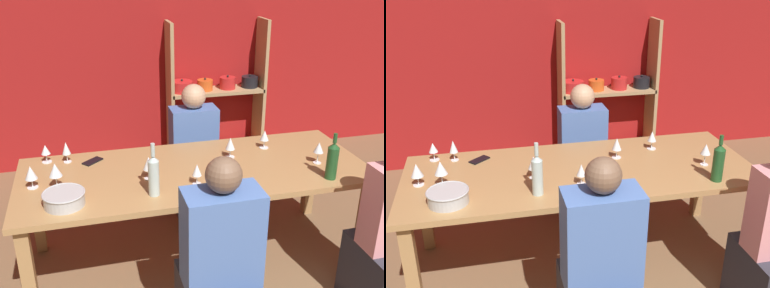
% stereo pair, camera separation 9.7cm
% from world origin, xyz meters
% --- Properties ---
extents(wall_back_red, '(8.80, 0.06, 2.70)m').
position_xyz_m(wall_back_red, '(0.00, 3.83, 1.35)').
color(wall_back_red, '#A31919').
rests_on(wall_back_red, ground_plane).
extents(shelf_unit, '(1.06, 0.30, 1.54)m').
position_xyz_m(shelf_unit, '(0.72, 3.63, 0.55)').
color(shelf_unit, tan).
rests_on(shelf_unit, ground_plane).
extents(dining_table, '(2.45, 0.97, 0.76)m').
position_xyz_m(dining_table, '(0.04, 1.87, 0.68)').
color(dining_table, '#AD7F4C').
rests_on(dining_table, ground_plane).
extents(mixing_bowl, '(0.26, 0.26, 0.09)m').
position_xyz_m(mixing_bowl, '(-0.85, 1.59, 0.80)').
color(mixing_bowl, '#B7BABC').
rests_on(mixing_bowl, dining_table).
extents(wine_bottle_green, '(0.08, 0.08, 0.32)m').
position_xyz_m(wine_bottle_green, '(0.89, 1.51, 0.89)').
color(wine_bottle_green, '#1E4C23').
rests_on(wine_bottle_green, dining_table).
extents(wine_bottle_dark, '(0.07, 0.07, 0.35)m').
position_xyz_m(wine_bottle_dark, '(-0.31, 1.58, 0.90)').
color(wine_bottle_dark, '#B2C6C1').
rests_on(wine_bottle_dark, dining_table).
extents(wine_glass_red_a, '(0.06, 0.06, 0.16)m').
position_xyz_m(wine_glass_red_a, '(-0.84, 2.21, 0.86)').
color(wine_glass_red_a, white).
rests_on(wine_glass_red_a, dining_table).
extents(wine_glass_red_b, '(0.07, 0.07, 0.16)m').
position_xyz_m(wine_glass_red_b, '(0.92, 1.75, 0.87)').
color(wine_glass_red_b, white).
rests_on(wine_glass_red_b, dining_table).
extents(wine_glass_white_a, '(0.07, 0.07, 0.15)m').
position_xyz_m(wine_glass_white_a, '(0.34, 2.00, 0.86)').
color(wine_glass_white_a, white).
rests_on(wine_glass_white_a, dining_table).
extents(wine_glass_empty_a, '(0.08, 0.08, 0.15)m').
position_xyz_m(wine_glass_empty_a, '(-1.06, 1.86, 0.86)').
color(wine_glass_empty_a, white).
rests_on(wine_glass_empty_a, dining_table).
extents(wine_glass_red_c, '(0.07, 0.07, 0.14)m').
position_xyz_m(wine_glass_red_c, '(0.66, 2.10, 0.86)').
color(wine_glass_red_c, white).
rests_on(wine_glass_red_c, dining_table).
extents(wine_glass_empty_b, '(0.07, 0.07, 0.13)m').
position_xyz_m(wine_glass_empty_b, '(-0.98, 2.25, 0.85)').
color(wine_glass_empty_b, white).
rests_on(wine_glass_empty_b, dining_table).
extents(wine_glass_empty_c, '(0.08, 0.08, 0.18)m').
position_xyz_m(wine_glass_empty_c, '(-0.90, 1.82, 0.88)').
color(wine_glass_empty_c, white).
rests_on(wine_glass_empty_c, dining_table).
extents(wine_glass_white_b, '(0.07, 0.07, 0.16)m').
position_xyz_m(wine_glass_white_b, '(-0.30, 1.81, 0.87)').
color(wine_glass_white_b, white).
rests_on(wine_glass_white_b, dining_table).
extents(wine_glass_red_d, '(0.06, 0.06, 0.14)m').
position_xyz_m(wine_glass_red_d, '(-0.01, 1.65, 0.86)').
color(wine_glass_red_d, white).
rests_on(wine_glass_red_d, dining_table).
extents(cell_phone, '(0.16, 0.15, 0.01)m').
position_xyz_m(cell_phone, '(-0.66, 2.17, 0.76)').
color(cell_phone, black).
rests_on(cell_phone, dining_table).
extents(person_near_a, '(0.42, 0.52, 1.23)m').
position_xyz_m(person_near_a, '(-0.04, 1.01, 0.45)').
color(person_near_a, '#2D2D38').
rests_on(person_near_a, ground_plane).
extents(person_far_a, '(0.41, 0.51, 1.14)m').
position_xyz_m(person_far_a, '(0.24, 2.69, 0.42)').
color(person_far_a, '#2D2D38').
rests_on(person_far_a, ground_plane).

